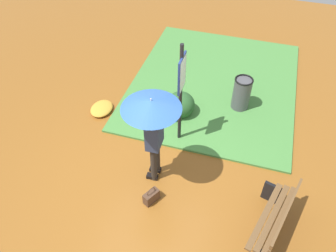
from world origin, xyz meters
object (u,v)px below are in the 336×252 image
(park_bench, at_px, (274,219))
(person_with_umbrella, at_px, (153,119))
(info_sign_post, at_px, (181,85))
(trash_bin, at_px, (242,94))
(handbag, at_px, (151,197))

(park_bench, bearing_deg, person_with_umbrella, -103.00)
(person_with_umbrella, height_order, info_sign_post, info_sign_post)
(info_sign_post, height_order, trash_bin, info_sign_post)
(handbag, distance_m, trash_bin, 3.23)
(person_with_umbrella, bearing_deg, info_sign_post, 171.56)
(info_sign_post, height_order, handbag, info_sign_post)
(info_sign_post, relative_size, handbag, 6.22)
(handbag, bearing_deg, park_bench, 89.83)
(handbag, relative_size, park_bench, 0.26)
(info_sign_post, xyz_separation_m, handbag, (1.64, -0.07, -1.32))
(info_sign_post, distance_m, handbag, 2.11)
(person_with_umbrella, bearing_deg, trash_bin, 153.68)
(info_sign_post, relative_size, trash_bin, 2.76)
(person_with_umbrella, distance_m, park_bench, 2.54)
(person_with_umbrella, relative_size, trash_bin, 2.45)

